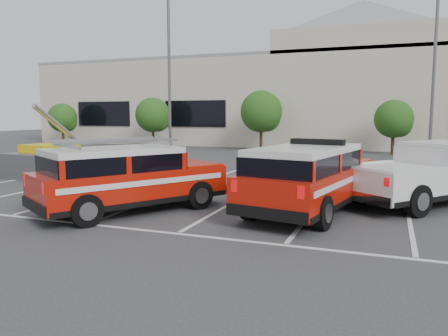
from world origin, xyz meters
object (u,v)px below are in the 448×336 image
object	(u,v)px
tree_mid_right	(395,120)
utility_rig	(48,161)
convention_building	(341,96)
tree_far_left	(64,119)
light_pole_mid	(434,75)
light_pole_left	(169,77)
ladder_suv	(128,183)
white_pickup	(433,179)
tree_left	(154,116)
fire_chief_suv	(310,182)
tree_mid_left	(262,113)

from	to	relation	value
tree_mid_right	utility_rig	world-z (taller)	tree_mid_right
convention_building	tree_mid_right	bearing A→B (deg)	-63.43
tree_far_left	light_pole_mid	size ratio (longest dim) A/B	0.39
light_pole_left	ladder_suv	size ratio (longest dim) A/B	1.73
convention_building	light_pole_mid	distance (m)	17.27
white_pickup	utility_rig	distance (m)	16.74
light_pole_left	ladder_suv	bearing A→B (deg)	-67.35
tree_mid_right	tree_left	bearing A→B (deg)	180.00
convention_building	white_pickup	distance (m)	29.23
light_pole_mid	fire_chief_suv	world-z (taller)	light_pole_mid
tree_far_left	light_pole_mid	world-z (taller)	light_pole_mid
light_pole_mid	tree_mid_left	bearing A→B (deg)	153.08
tree_mid_right	convention_building	bearing A→B (deg)	116.57
tree_mid_right	ladder_suv	size ratio (longest dim) A/B	0.67
tree_far_left	fire_chief_suv	distance (m)	34.79
convention_building	white_pickup	bearing A→B (deg)	-78.06
ladder_suv	tree_left	bearing A→B (deg)	149.19
tree_left	light_pole_left	distance (m)	12.43
white_pickup	ladder_suv	distance (m)	9.86
convention_building	ladder_suv	world-z (taller)	convention_building
tree_far_left	light_pole_mid	bearing A→B (deg)	-10.73
white_pickup	utility_rig	size ratio (longest dim) A/B	1.56
tree_left	tree_mid_right	xyz separation A→B (m)	(20.00, -0.00, -0.27)
light_pole_mid	tree_mid_right	bearing A→B (deg)	107.52
tree_left	ladder_suv	distance (m)	26.34
light_pole_left	light_pole_mid	xyz separation A→B (m)	(15.00, 4.00, 0.00)
tree_mid_left	light_pole_left	size ratio (longest dim) A/B	0.47
light_pole_left	light_pole_mid	size ratio (longest dim) A/B	1.00
tree_far_left	utility_rig	distance (m)	22.91
fire_chief_suv	white_pickup	size ratio (longest dim) A/B	1.00
tree_left	tree_mid_right	bearing A→B (deg)	-0.00
convention_building	utility_rig	bearing A→B (deg)	-111.26
tree_far_left	tree_mid_right	xyz separation A→B (m)	(30.00, 0.00, 0.00)
tree_left	white_pickup	world-z (taller)	tree_left
tree_mid_left	utility_rig	xyz separation A→B (m)	(-5.64, -17.76, -2.36)
tree_mid_right	white_pickup	distance (m)	18.63
tree_far_left	fire_chief_suv	world-z (taller)	tree_far_left
white_pickup	tree_mid_left	bearing A→B (deg)	159.92
tree_mid_right	ladder_suv	distance (m)	24.44
convention_building	tree_far_left	xyz separation A→B (m)	(-25.09, -9.82, -2.22)
light_pole_left	utility_rig	world-z (taller)	light_pole_left
light_pole_mid	white_pickup	size ratio (longest dim) A/B	1.57
tree_far_left	light_pole_left	xyz separation A→B (m)	(16.91, -10.05, 2.68)
tree_mid_left	tree_mid_right	world-z (taller)	tree_mid_left
light_pole_left	tree_mid_right	bearing A→B (deg)	37.50
light_pole_mid	ladder_suv	bearing A→B (deg)	-119.08
ladder_suv	tree_mid_left	bearing A→B (deg)	126.94
tree_left	white_pickup	size ratio (longest dim) A/B	0.68
light_pole_left	fire_chief_suv	size ratio (longest dim) A/B	1.57
light_pole_mid	tree_far_left	bearing A→B (deg)	169.27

